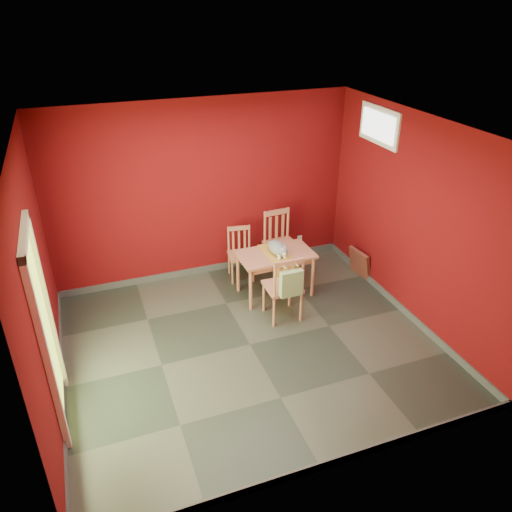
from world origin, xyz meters
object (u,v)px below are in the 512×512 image
object	(u,v)px
chair_near	(284,286)
tote_bag	(291,283)
cat	(277,246)
picture_frame	(360,263)
dining_table	(275,258)
chair_far_right	(281,242)
chair_far_left	(240,253)

from	to	relation	value
chair_near	tote_bag	xyz separation A→B (m)	(-0.00, -0.23, 0.18)
cat	picture_frame	world-z (taller)	cat
dining_table	chair_far_right	distance (m)	0.68
cat	chair_near	bearing A→B (deg)	-93.58
dining_table	picture_frame	size ratio (longest dim) A/B	2.38
chair_near	picture_frame	world-z (taller)	chair_near
tote_bag	chair_far_right	bearing A→B (deg)	72.10
chair_near	picture_frame	bearing A→B (deg)	22.09
chair_far_right	dining_table	bearing A→B (deg)	-119.38
cat	picture_frame	xyz separation A→B (m)	(1.41, 0.03, -0.56)
dining_table	chair_far_right	world-z (taller)	chair_far_right
dining_table	picture_frame	xyz separation A→B (m)	(1.43, 0.02, -0.36)
dining_table	tote_bag	distance (m)	0.85
picture_frame	chair_far_right	bearing A→B (deg)	152.78
chair_far_left	chair_far_right	world-z (taller)	chair_far_right
tote_bag	chair_near	bearing A→B (deg)	89.44
chair_far_right	chair_near	bearing A→B (deg)	-110.93
dining_table	cat	world-z (taller)	cat
chair_far_left	picture_frame	bearing A→B (deg)	-19.68
picture_frame	dining_table	bearing A→B (deg)	-179.16
chair_far_right	picture_frame	size ratio (longest dim) A/B	2.21
chair_far_right	tote_bag	distance (m)	1.51
dining_table	picture_frame	distance (m)	1.48
dining_table	cat	distance (m)	0.20
tote_bag	picture_frame	world-z (taller)	tote_bag
chair_far_left	tote_bag	world-z (taller)	tote_bag
chair_far_left	picture_frame	size ratio (longest dim) A/B	1.79
chair_near	tote_bag	size ratio (longest dim) A/B	2.30
chair_near	cat	size ratio (longest dim) A/B	2.06
chair_far_right	chair_near	xyz separation A→B (m)	(-0.46, -1.20, -0.02)
chair_near	tote_bag	world-z (taller)	chair_near
chair_far_left	chair_near	xyz separation A→B (m)	(0.18, -1.26, 0.08)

